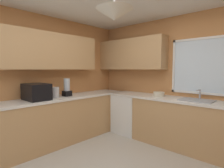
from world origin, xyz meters
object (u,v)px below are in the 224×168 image
(microwave, at_px, (36,92))
(sink_assembly, at_px, (197,100))
(dishwasher, at_px, (129,114))
(kettle, at_px, (55,92))
(bowl, at_px, (159,94))
(blender_appliance, at_px, (67,88))

(microwave, relative_size, sink_assembly, 0.89)
(dishwasher, relative_size, microwave, 1.80)
(kettle, bearing_deg, dishwasher, 66.70)
(dishwasher, height_order, kettle, kettle)
(bowl, distance_m, blender_appliance, 1.87)
(microwave, distance_m, sink_assembly, 2.83)
(bowl, bearing_deg, microwave, -126.62)
(dishwasher, xyz_separation_m, sink_assembly, (1.46, 0.04, 0.49))
(bowl, bearing_deg, blender_appliance, -138.25)
(dishwasher, relative_size, kettle, 4.18)
(kettle, xyz_separation_m, blender_appliance, (-0.02, 0.28, 0.06))
(blender_appliance, bearing_deg, kettle, -85.85)
(blender_appliance, bearing_deg, dishwasher, 61.40)
(dishwasher, bearing_deg, microwave, -109.73)
(dishwasher, distance_m, microwave, 2.05)
(bowl, bearing_deg, dishwasher, -177.65)
(dishwasher, height_order, sink_assembly, sink_assembly)
(sink_assembly, bearing_deg, kettle, -144.05)
(kettle, bearing_deg, blender_appliance, 94.15)
(sink_assembly, bearing_deg, microwave, -138.47)
(microwave, bearing_deg, bowl, 53.38)
(dishwasher, distance_m, bowl, 0.90)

